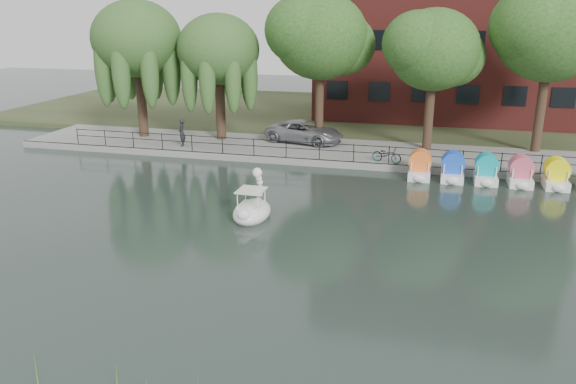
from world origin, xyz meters
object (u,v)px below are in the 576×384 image
at_px(minivan, 305,130).
at_px(swan_boat, 252,208).
at_px(bicycle, 387,154).
at_px(pedestrian, 182,131).

bearing_deg(minivan, swan_boat, -164.63).
xyz_separation_m(bicycle, swan_boat, (-4.97, -9.49, -0.45)).
distance_m(bicycle, swan_boat, 10.72).
bearing_deg(bicycle, minivan, 71.67).
distance_m(minivan, bicycle, 6.85).
relative_size(bicycle, swan_boat, 0.67).
height_order(minivan, bicycle, minivan).
height_order(minivan, swan_boat, swan_boat).
height_order(minivan, pedestrian, pedestrian).
relative_size(minivan, bicycle, 3.38).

